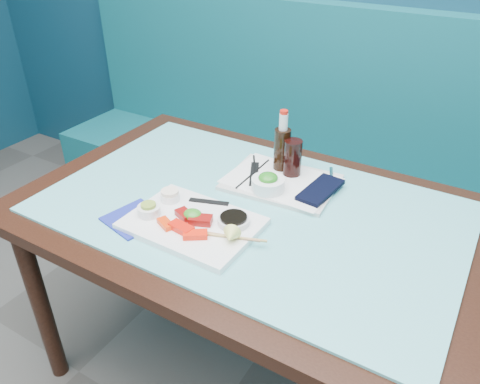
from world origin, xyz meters
The scene contains 34 objects.
booth_bench centered at (0.00, 2.29, 0.37)m, with size 3.00×0.56×1.17m.
dining_table centered at (0.00, 1.45, 0.67)m, with size 1.40×0.90×0.75m.
glass_top centered at (0.00, 1.45, 0.75)m, with size 1.22×0.76×0.01m, color #64C3C9.
sashimi_plate centered at (-0.09, 1.28, 0.77)m, with size 0.36×0.26×0.02m, color white.
salmon_left centered at (-0.14, 1.22, 0.78)m, with size 0.06×0.03×0.01m, color #F83709.
salmon_mid centered at (-0.09, 1.23, 0.79)m, with size 0.07×0.03×0.02m, color red.
salmon_right centered at (-0.04, 1.22, 0.78)m, with size 0.06×0.03×0.02m, color #FF210A.
tuna_left centered at (-0.12, 1.28, 0.79)m, with size 0.06×0.03×0.02m, color maroon.
tuna_right centered at (-0.06, 1.28, 0.79)m, with size 0.06×0.04×0.02m, color maroon.
seaweed_garnish centered at (-0.09, 1.29, 0.79)m, with size 0.05×0.05×0.03m, color #31891F.
ramekin_wasabi centered at (-0.21, 1.24, 0.79)m, with size 0.06×0.06×0.03m, color white.
wasabi_fill centered at (-0.21, 1.24, 0.81)m, with size 0.04×0.04×0.01m, color olive.
ramekin_ginger centered at (-0.21, 1.33, 0.79)m, with size 0.06×0.06×0.02m, color white.
ginger_fill centered at (-0.21, 1.33, 0.81)m, with size 0.05×0.05×0.01m, color white.
soy_dish centered at (0.02, 1.33, 0.79)m, with size 0.09×0.09×0.02m, color silver.
soy_fill centered at (0.02, 1.33, 0.80)m, with size 0.08×0.08×0.01m, color black.
lemon_wedge centered at (0.06, 1.25, 0.80)m, with size 0.05×0.05×0.04m, color #EDF071.
chopstick_sleeve centered at (-0.10, 1.38, 0.78)m, with size 0.12×0.02×0.00m, color black.
wooden_chopstick_a centered at (0.02, 1.26, 0.78)m, with size 0.01×0.01×0.21m, color #A9734F.
wooden_chopstick_b centered at (0.03, 1.26, 0.78)m, with size 0.01×0.01×0.22m, color tan.
serving_tray centered at (0.02, 1.61, 0.76)m, with size 0.34×0.26×0.01m, color silver.
paper_placemat centered at (0.02, 1.61, 0.77)m, with size 0.34×0.24×0.00m, color white.
seaweed_bowl centered at (0.01, 1.54, 0.79)m, with size 0.10×0.10×0.04m, color white.
seaweed_salad centered at (0.01, 1.54, 0.82)m, with size 0.06×0.06×0.03m, color #257F1D.
cola_glass centered at (0.03, 1.67, 0.83)m, with size 0.06×0.06×0.12m, color black.
navy_pouch centered at (0.16, 1.61, 0.78)m, with size 0.08×0.18×0.01m, color black.
fork centered at (0.15, 1.72, 0.78)m, with size 0.01×0.01×0.10m, color white.
black_chopstick_a centered at (-0.08, 1.60, 0.77)m, with size 0.01×0.01×0.22m, color black.
black_chopstick_b centered at (-0.07, 1.60, 0.77)m, with size 0.01×0.01×0.26m, color black.
tray_sleeve centered at (-0.07, 1.60, 0.77)m, with size 0.03×0.16×0.00m, color black.
cola_bottle_body centered at (-0.02, 1.69, 0.84)m, with size 0.05×0.05×0.16m, color black.
cola_bottle_neck centered at (-0.02, 1.69, 0.94)m, with size 0.03×0.03×0.05m, color silver.
cola_bottle_cap centered at (-0.02, 1.69, 0.97)m, with size 0.03×0.03×0.01m, color red.
blue_napkin centered at (-0.25, 1.22, 0.76)m, with size 0.15×0.15×0.01m, color navy.
Camera 1 is at (0.57, 0.43, 1.53)m, focal length 35.00 mm.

